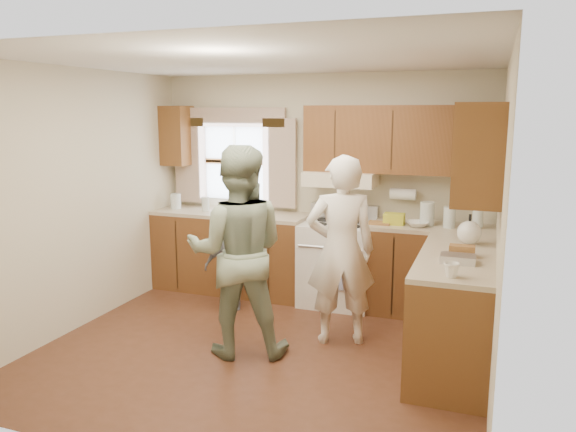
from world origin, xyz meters
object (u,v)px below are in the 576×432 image
at_px(stove, 338,262).
at_px(woman_right, 238,252).
at_px(woman_left, 341,250).
at_px(child, 231,266).

distance_m(stove, woman_right, 1.67).
bearing_deg(woman_left, child, -39.89).
bearing_deg(woman_right, woman_left, -165.10).
bearing_deg(woman_right, stove, -127.08).
height_order(stove, woman_left, woman_left).
height_order(woman_left, child, woman_left).
relative_size(stove, woman_left, 0.62).
xyz_separation_m(woman_right, child, (-0.53, 0.95, -0.43)).
xyz_separation_m(stove, woman_left, (0.29, -1.00, 0.39)).
bearing_deg(woman_right, child, -80.79).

